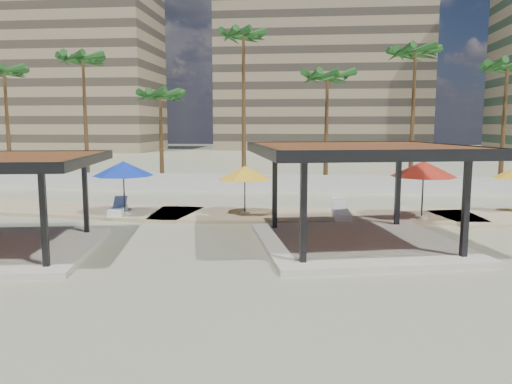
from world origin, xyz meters
TOP-DOWN VIEW (x-y plane):
  - ground at (0.00, 0.00)m, footprint 200.00×200.00m
  - promenade at (2.00, 7.67)m, footprint 44.45×7.97m
  - boundary_wall at (0.00, 16.00)m, footprint 56.00×0.30m
  - building_west at (-42.00, 68.00)m, footprint 34.00×16.00m
  - building_mid at (4.00, 78.00)m, footprint 38.00×16.00m
  - pavilion_central at (3.61, 1.18)m, footprint 9.11×9.11m
  - umbrella_b at (-1.37, 6.45)m, footprint 3.38×3.38m
  - umbrella_c at (7.08, 6.15)m, footprint 3.63×3.63m
  - umbrella_f at (-7.28, 5.80)m, footprint 3.88×3.88m
  - lounger_a at (-7.65, 5.85)m, footprint 1.02×2.13m
  - lounger_b at (3.31, 5.85)m, footprint 0.82×2.29m
  - palm_a at (-21.00, 18.30)m, footprint 3.00×3.00m
  - palm_b at (-15.00, 18.70)m, footprint 3.00×3.00m
  - palm_c at (-9.00, 18.10)m, footprint 3.00×3.00m
  - palm_d at (-3.00, 18.90)m, footprint 3.00×3.00m
  - palm_e at (3.00, 18.40)m, footprint 3.00×3.00m
  - palm_f at (9.00, 18.60)m, footprint 3.00×3.00m
  - palm_g at (15.00, 18.20)m, footprint 3.00×3.00m

SIDE VIEW (x-z plane):
  - ground at x=0.00m, z-range 0.00..0.00m
  - promenade at x=2.00m, z-range -0.06..0.18m
  - lounger_a at x=-7.65m, z-range -0.02..0.75m
  - lounger_b at x=3.31m, z-range -0.04..0.82m
  - boundary_wall at x=0.00m, z-range 0.00..1.20m
  - umbrella_b at x=-1.37m, z-range 1.04..3.42m
  - pavilion_central at x=3.61m, z-range 0.37..4.21m
  - umbrella_f at x=-7.28m, z-range 1.13..3.76m
  - umbrella_c at x=7.08m, z-range 1.16..3.89m
  - palm_c at x=-9.00m, z-range 2.70..10.22m
  - palm_e at x=3.00m, z-range 3.25..12.00m
  - palm_g at x=15.00m, z-range 3.47..12.74m
  - palm_a at x=-21.00m, z-range 3.51..12.87m
  - palm_b at x=-15.00m, z-range 3.90..14.14m
  - palm_f at x=9.00m, z-range 3.95..14.30m
  - palm_d at x=-3.00m, z-range 4.56..16.35m
  - building_mid at x=4.00m, z-range -0.93..29.47m
  - building_west at x=-42.00m, z-range -0.93..31.47m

